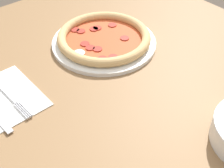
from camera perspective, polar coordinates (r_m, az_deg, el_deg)
dining_table at (r=0.89m, az=0.58°, el=-3.05°), size 1.03×1.06×0.75m
pizza at (r=0.92m, az=-1.49°, el=8.23°), size 0.30×0.30×0.04m
fork at (r=0.79m, az=-18.56°, el=-1.80°), size 0.02×0.20×0.00m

